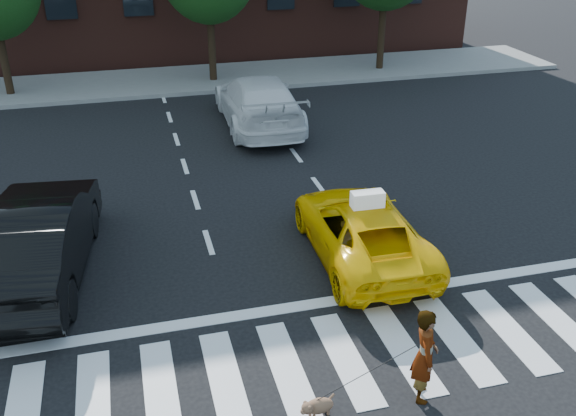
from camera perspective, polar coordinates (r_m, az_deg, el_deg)
The scene contains 10 objects.
ground at distance 10.82m, azimuth 5.16°, elevation -13.18°, with size 120.00×120.00×0.00m, color black.
crosswalk at distance 10.82m, azimuth 5.16°, elevation -13.15°, with size 13.00×2.40×0.01m, color silver.
stop_line at distance 12.02m, azimuth 2.59°, elevation -8.47°, with size 12.00×0.30×0.01m, color silver.
sidewalk_far at distance 26.35m, azimuth -7.89°, elevation 11.31°, with size 30.00×4.00×0.15m, color slate.
taxi at distance 13.26m, azimuth 6.58°, elevation -1.89°, with size 2.05×4.45×1.24m, color #FFC405.
black_sedan at distance 13.32m, azimuth -21.59°, elevation -2.44°, with size 1.82×5.22×1.72m, color black.
white_suv at distance 20.73m, azimuth -2.65°, elevation 9.45°, with size 2.27×5.57×1.62m, color silver.
woman at distance 9.83m, azimuth 12.07°, elevation -12.66°, with size 0.57×0.37×1.56m, color #999999.
dog at distance 9.70m, azimuth 2.57°, elevation -17.21°, with size 0.59×0.34×0.34m.
taxi_sign at distance 12.75m, azimuth 7.08°, elevation 0.77°, with size 0.65×0.28×0.32m, color white.
Camera 1 is at (-3.04, -7.76, 6.90)m, focal length 40.00 mm.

